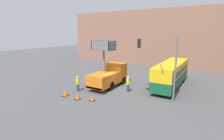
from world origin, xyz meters
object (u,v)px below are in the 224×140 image
(utility_truck, at_px, (109,75))
(road_worker_directing, at_px, (128,84))
(traffic_cone_mid_road, at_px, (92,98))
(traffic_cone_far_side, at_px, (65,93))
(road_worker_near_truck, at_px, (78,84))
(city_bus, at_px, (171,73))
(traffic_cone_near_truck, at_px, (77,96))
(traffic_light_pole, at_px, (163,58))

(utility_truck, height_order, road_worker_directing, utility_truck)
(utility_truck, relative_size, traffic_cone_mid_road, 10.05)
(traffic_cone_far_side, bearing_deg, road_worker_near_truck, 89.35)
(road_worker_directing, bearing_deg, road_worker_near_truck, -34.71)
(city_bus, xyz_separation_m, traffic_cone_near_truck, (-7.35, -9.73, -1.52))
(traffic_cone_near_truck, xyz_separation_m, traffic_cone_mid_road, (1.59, 0.48, -0.05))
(utility_truck, relative_size, traffic_cone_far_side, 7.83)
(traffic_light_pole, distance_m, traffic_cone_near_truck, 9.69)
(utility_truck, bearing_deg, traffic_cone_far_side, -111.71)
(traffic_cone_mid_road, height_order, traffic_cone_far_side, traffic_cone_far_side)
(city_bus, xyz_separation_m, road_worker_near_truck, (-9.14, -7.69, -0.92))
(traffic_light_pole, height_order, traffic_cone_mid_road, traffic_light_pole)
(traffic_cone_near_truck, distance_m, traffic_cone_far_side, 1.81)
(traffic_cone_mid_road, bearing_deg, road_worker_near_truck, 155.36)
(road_worker_directing, bearing_deg, traffic_cone_near_truck, -8.91)
(traffic_light_pole, distance_m, road_worker_directing, 5.41)
(city_bus, xyz_separation_m, road_worker_directing, (-3.88, -4.73, -0.88))
(city_bus, relative_size, traffic_cone_mid_road, 16.42)
(traffic_cone_near_truck, bearing_deg, traffic_cone_mid_road, 16.92)
(city_bus, relative_size, traffic_cone_far_side, 12.79)
(city_bus, relative_size, traffic_light_pole, 1.52)
(utility_truck, bearing_deg, traffic_cone_near_truck, -94.28)
(road_worker_directing, relative_size, traffic_cone_near_truck, 2.72)
(traffic_cone_mid_road, xyz_separation_m, traffic_cone_far_side, (-3.40, -0.48, 0.09))
(road_worker_near_truck, height_order, traffic_cone_mid_road, road_worker_near_truck)
(city_bus, distance_m, traffic_cone_near_truck, 12.29)
(utility_truck, distance_m, traffic_cone_near_truck, 5.74)
(road_worker_directing, bearing_deg, city_bus, 166.61)
(utility_truck, distance_m, road_worker_near_truck, 4.23)
(road_worker_near_truck, bearing_deg, traffic_light_pole, -154.60)
(traffic_cone_mid_road, distance_m, traffic_cone_far_side, 3.44)
(road_worker_directing, xyz_separation_m, traffic_cone_mid_road, (-1.89, -4.51, -0.69))
(traffic_cone_near_truck, distance_m, traffic_cone_mid_road, 1.66)
(traffic_cone_near_truck, bearing_deg, road_worker_near_truck, 131.31)
(traffic_cone_far_side, bearing_deg, traffic_light_pole, 25.17)
(utility_truck, relative_size, city_bus, 0.61)
(traffic_light_pole, height_order, traffic_cone_near_truck, traffic_light_pole)
(traffic_cone_far_side, bearing_deg, utility_truck, 68.29)
(road_worker_near_truck, distance_m, traffic_cone_mid_road, 3.77)
(traffic_light_pole, bearing_deg, road_worker_directing, 171.87)
(utility_truck, bearing_deg, traffic_cone_mid_road, -77.10)
(road_worker_near_truck, distance_m, traffic_cone_far_side, 2.11)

